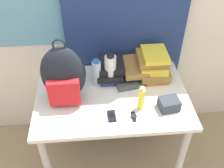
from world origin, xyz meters
The scene contains 12 objects.
desk centered at (0.00, 0.36, 0.62)m, with size 1.06×0.71×0.72m.
backpack centered at (-0.31, 0.35, 0.92)m, with size 0.29×0.19×0.47m.
book_stack_left centered at (0.01, 0.56, 0.78)m, with size 0.20×0.25×0.13m.
book_stack_center centered at (0.20, 0.56, 0.78)m, with size 0.23×0.29×0.11m.
book_stack_right centered at (0.33, 0.56, 0.82)m, with size 0.24×0.30×0.21m.
water_bottle centered at (-0.10, 0.48, 0.82)m, with size 0.06×0.06×0.21m.
sports_bottle centered at (0.00, 0.49, 0.84)m, with size 0.08×0.08×0.25m.
sunscreen_bottle centered at (0.18, 0.21, 0.80)m, with size 0.04×0.04×0.18m.
cell_phone centered at (-0.02, 0.15, 0.73)m, with size 0.05×0.09×0.02m.
sunglasses_case centered at (0.12, 0.41, 0.74)m, with size 0.16×0.08×0.04m.
camera_pouch centered at (0.36, 0.19, 0.76)m, with size 0.14×0.12×0.08m.
wristwatch centered at (0.12, 0.14, 0.72)m, with size 0.04×0.09×0.01m.
Camera 1 is at (-0.11, -0.98, 1.98)m, focal length 42.00 mm.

